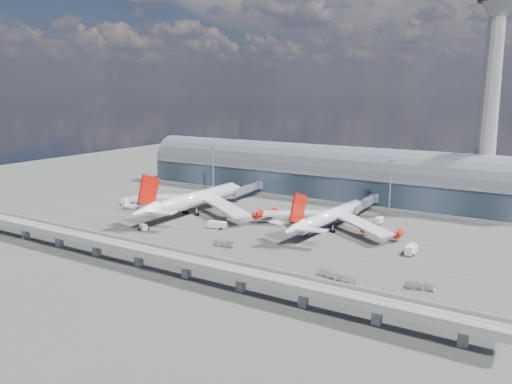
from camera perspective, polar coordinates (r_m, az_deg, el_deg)
The scene contains 20 objects.
ground at distance 210.65m, azimuth -2.70°, elevation -4.04°, with size 500.00×500.00×0.00m, color #474744.
taxi_lines at distance 228.65m, azimuth 0.40°, elevation -2.77°, with size 200.00×80.12×0.01m.
terminal at distance 274.71m, azimuth 6.41°, elevation 2.02°, with size 200.00×30.00×28.00m.
control_tower at distance 252.52m, azimuth 25.14°, elevation 9.37°, with size 19.00×19.00×103.00m.
guideway at distance 168.42m, azimuth -13.32°, elevation -6.53°, with size 220.00×8.50×7.20m.
floodlight_mast_left at distance 279.96m, azimuth -4.92°, elevation 2.71°, with size 3.00×0.70×25.70m.
floodlight_mast_right at distance 235.80m, azimuth 15.09°, elevation 0.66°, with size 3.00×0.70×25.70m.
airliner_left at distance 233.26m, azimuth -7.22°, elevation -0.89°, with size 72.62×76.26×23.27m.
airliner_right at distance 207.23m, azimuth 8.31°, elevation -2.91°, with size 61.47×64.28×20.38m.
jet_bridge_left at distance 266.11m, azimuth -0.80°, elevation 0.44°, with size 4.40×28.00×7.25m.
jet_bridge_right at distance 236.90m, azimuth 12.37°, elevation -1.24°, with size 4.40×32.00×7.25m.
service_truck_0 at distance 259.90m, azimuth -14.57°, elevation -1.04°, with size 4.12×7.57×2.99m.
service_truck_1 at distance 210.90m, azimuth -12.73°, elevation -3.95°, with size 4.76×3.74×2.51m.
service_truck_2 at distance 209.11m, azimuth -4.45°, elevation -3.76°, with size 8.28×4.55×2.89m.
service_truck_3 at distance 184.60m, azimuth 17.31°, elevation -6.31°, with size 3.06×6.97×3.32m.
service_truck_4 at distance 221.51m, azimuth 13.89°, elevation -3.20°, with size 2.54×5.02×2.90m.
service_truck_5 at distance 259.20m, azimuth -7.79°, elevation -0.82°, with size 5.72×5.54×2.78m.
cargo_train_0 at distance 185.22m, azimuth -3.56°, elevation -5.95°, with size 8.85×3.17×1.94m.
cargo_train_1 at distance 155.98m, azimuth 9.29°, elevation -9.54°, with size 13.86×4.67×1.83m.
cargo_train_2 at distance 154.64m, azimuth 18.31°, elevation -10.19°, with size 8.51×3.48×1.86m.
Camera 1 is at (113.88, -167.81, 56.96)m, focal length 35.00 mm.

